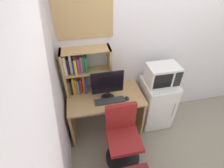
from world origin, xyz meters
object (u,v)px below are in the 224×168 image
Objects in this scene: hutch_bookshelf at (81,72)px; microwave at (162,75)px; monitor at (107,85)px; mini_fridge at (156,103)px; wall_corkboard at (84,18)px; computer_mouse at (127,98)px; desk_chair at (122,138)px; keyboard at (110,101)px.

microwave is at bearing -9.28° from hutch_bookshelf.
monitor is 1.06m from mini_fridge.
hutch_bookshelf is 0.75m from wall_corkboard.
mini_fridge is at bearing 12.89° from computer_mouse.
monitor is 4.89× the size of computer_mouse.
hutch_bookshelf is 1.15m from desk_chair.
monitor reaches higher than microwave.
hutch_bookshelf is 7.37× the size of computer_mouse.
hutch_bookshelf is at bearing -143.96° from wall_corkboard.
wall_corkboard is (-1.10, 0.30, 0.82)m from microwave.
keyboard is 0.95× the size of microwave.
mini_fridge is 0.60m from microwave.
microwave is 0.50× the size of desk_chair.
mini_fridge is 1.18× the size of wall_corkboard.
computer_mouse is 0.66m from microwave.
microwave is (1.23, -0.20, -0.09)m from hutch_bookshelf.
mini_fridge is 0.94m from desk_chair.
keyboard is at bearing -76.20° from monitor.
monitor is 0.38m from computer_mouse.
desk_chair is at bearing -111.46° from computer_mouse.
wall_corkboard reaches higher than keyboard.
keyboard is 0.26m from computer_mouse.
wall_corkboard reaches higher than computer_mouse.
computer_mouse is at bearing -40.83° from wall_corkboard.
monitor is 0.64× the size of wall_corkboard.
microwave is 1.40m from wall_corkboard.
mini_fridge reaches higher than keyboard.
desk_chair reaches higher than keyboard.
wall_corkboard is (-0.34, 0.85, 1.45)m from desk_chair.
computer_mouse is at bearing -166.84° from microwave.
hutch_bookshelf reaches higher than computer_mouse.
wall_corkboard reaches higher than hutch_bookshelf.
desk_chair is at bearing -77.01° from keyboard.
computer_mouse is at bearing -28.13° from hutch_bookshelf.
wall_corkboard is at bearing 164.88° from microwave.
monitor is (0.35, -0.26, -0.10)m from hutch_bookshelf.
desk_chair is at bearing -143.77° from mini_fridge.
desk_chair is (0.47, -0.76, -0.72)m from hutch_bookshelf.
desk_chair is (0.12, -0.50, -0.62)m from monitor.
microwave is (0.86, 0.13, 0.26)m from keyboard.
hutch_bookshelf is 1.61× the size of keyboard.
microwave is at bearing 13.16° from computer_mouse.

